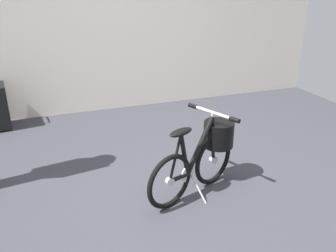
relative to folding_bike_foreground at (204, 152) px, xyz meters
name	(u,v)px	position (x,y,z in m)	size (l,w,h in m)	color
ground_plane	(171,205)	(-0.34, -0.15, -0.35)	(6.37, 6.37, 0.00)	#38383F
back_wall	(104,7)	(-0.34, 2.35, 1.01)	(6.37, 0.10, 2.72)	silver
folding_bike_foreground	(204,152)	(0.00, 0.00, 0.00)	(0.92, 0.55, 0.70)	black
rolling_suitcase	(0,106)	(-1.73, 2.07, -0.07)	(0.22, 0.38, 0.83)	black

